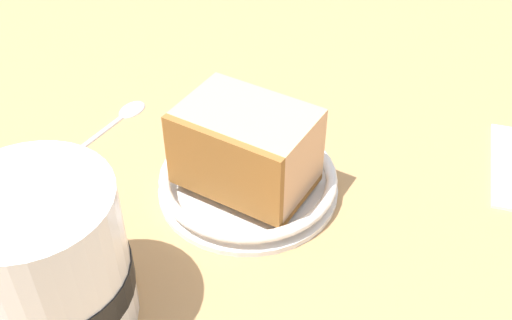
% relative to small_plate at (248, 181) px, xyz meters
% --- Properties ---
extents(ground_plane, '(1.42, 1.42, 0.02)m').
position_rel_small_plate_xyz_m(ground_plane, '(0.04, -0.04, -0.02)').
color(ground_plane, tan).
extents(small_plate, '(0.14, 0.14, 0.02)m').
position_rel_small_plate_xyz_m(small_plate, '(0.00, 0.00, 0.00)').
color(small_plate, white).
rests_on(small_plate, ground_plane).
extents(cake_slice, '(0.11, 0.09, 0.07)m').
position_rel_small_plate_xyz_m(cake_slice, '(-0.00, -0.00, 0.03)').
color(cake_slice, '#9E662D').
rests_on(cake_slice, small_plate).
extents(tea_mug, '(0.10, 0.13, 0.11)m').
position_rel_small_plate_xyz_m(tea_mug, '(-0.08, -0.15, 0.04)').
color(tea_mug, white).
rests_on(tea_mug, ground_plane).
extents(teaspoon, '(0.04, 0.12, 0.01)m').
position_rel_small_plate_xyz_m(teaspoon, '(-0.14, 0.06, -0.01)').
color(teaspoon, silver).
rests_on(teaspoon, ground_plane).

